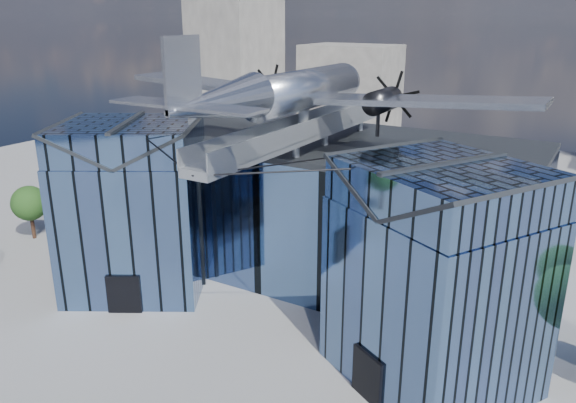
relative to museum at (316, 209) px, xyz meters
The scene contains 4 objects.
ground_plane 8.03m from the museum, 90.00° to the right, with size 120.00×120.00×0.00m, color gray.
museum is the anchor object (origin of this frame).
bg_towers 44.92m from the museum, 88.14° to the left, with size 77.00×24.50×26.00m.
tree_side_w 25.48m from the museum, 168.27° to the right, with size 3.02×3.02×4.69m.
Camera 1 is at (17.19, -26.99, 18.49)m, focal length 35.00 mm.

